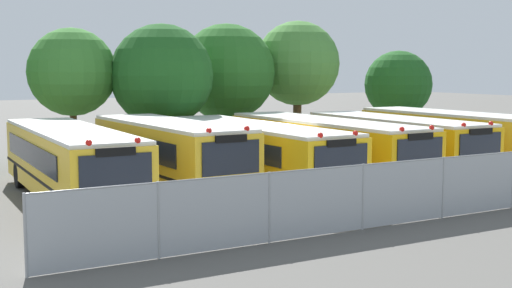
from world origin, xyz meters
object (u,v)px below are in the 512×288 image
Objects in this scene: school_bus_0 at (70,161)px; traffic_cone at (397,199)px; tree_3 at (227,72)px; tree_4 at (298,64)px; school_bus_4 at (395,142)px; tree_5 at (398,83)px; tree_2 at (160,75)px; school_bus_5 at (449,137)px; school_bus_1 at (169,154)px; school_bus_2 at (254,152)px; tree_1 at (73,70)px; school_bus_3 at (324,146)px.

traffic_cone is at bearing 145.42° from school_bus_0.
tree_3 is 4.50m from tree_4.
school_bus_4 is at bearing -179.83° from school_bus_0.
tree_2 is at bearing -175.16° from tree_5.
school_bus_5 is 1.78× the size of tree_5.
tree_2 is (6.07, 6.91, 2.82)m from school_bus_0.
tree_3 is (7.30, 9.59, 2.86)m from school_bus_1.
school_bus_1 is 13.81m from school_bus_5.
school_bus_1 reaches higher than school_bus_5.
tree_1 is (-4.52, 8.71, 3.09)m from school_bus_2.
traffic_cone is (2.76, -13.40, -3.87)m from tree_2.
tree_1 is at bearing -104.54° from school_bus_0.
school_bus_3 is at bearing 179.55° from school_bus_1.
school_bus_1 reaches higher than school_bus_2.
school_bus_2 is 3.49m from school_bus_3.
tree_5 is at bearing 49.00° from traffic_cone.
school_bus_5 is (3.32, 0.09, 0.06)m from school_bus_4.
tree_4 is (-2.03, 9.61, 3.38)m from school_bus_5.
tree_5 is at bearing -156.46° from school_bus_1.
tree_3 is at bearing -128.91° from school_bus_1.
school_bus_3 is 1.60× the size of tree_4.
tree_1 is at bearing -30.01° from school_bus_5.
tree_4 reaches higher than tree_3.
tree_1 is (-1.10, 8.55, 2.99)m from school_bus_1.
tree_4 is (15.28, 9.32, 3.39)m from school_bus_0.
tree_4 is at bearing 0.27° from tree_3.
tree_4 reaches higher than school_bus_3.
school_bus_3 is 3.59m from school_bus_4.
school_bus_3 is 14.18m from tree_5.
tree_4 reaches higher than tree_1.
school_bus_1 is 15.56m from tree_4.
tree_3 reaches higher than school_bus_3.
tree_3 reaches higher than school_bus_1.
tree_5 reaches higher than school_bus_1.
tree_3 is at bearing -137.57° from school_bus_0.
tree_1 is (-14.91, 8.54, 3.03)m from school_bus_5.
tree_4 is 6.53m from tree_5.
school_bus_3 is 1.80× the size of tree_1.
tree_5 reaches higher than school_bus_5.
tree_2 is (-0.86, 7.37, 2.87)m from school_bus_2.
school_bus_5 reaches higher than school_bus_4.
tree_3 reaches higher than school_bus_4.
school_bus_2 is 2.01× the size of tree_5.
tree_2 is at bearing -41.53° from school_bus_4.
tree_3 reaches higher than school_bus_5.
school_bus_1 is at bearing -109.61° from tree_2.
school_bus_0 is 1.68× the size of tree_2.
tree_1 is 16.59m from traffic_cone.
tree_4 is (9.21, 2.41, 0.57)m from tree_2.
school_bus_4 is 10.37m from tree_4.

